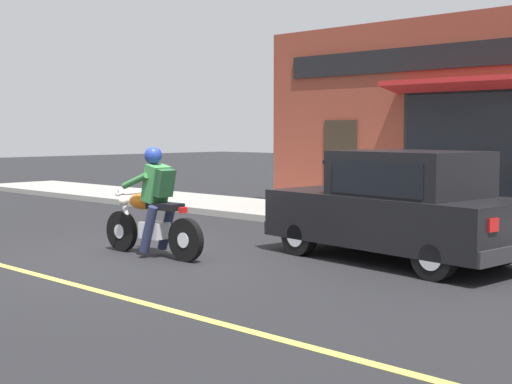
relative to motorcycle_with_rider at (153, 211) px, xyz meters
name	(u,v)px	position (x,y,z in m)	size (l,w,h in m)	color
ground_plane	(151,258)	(-0.10, -0.06, -0.68)	(80.00, 80.00, 0.00)	black
sidewalk_curb	(256,209)	(5.33, 2.94, -0.61)	(2.60, 22.00, 0.14)	#9E9B93
storefront_building	(449,118)	(6.86, -1.06, 1.43)	(1.25, 9.19, 4.20)	brown
motorcycle_with_rider	(153,211)	(0.00, 0.00, 0.00)	(0.58, 2.02, 1.62)	black
car_hatchback	(398,208)	(2.12, -2.85, 0.09)	(2.03, 3.93, 1.57)	black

